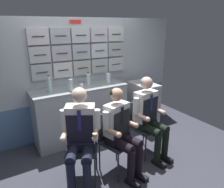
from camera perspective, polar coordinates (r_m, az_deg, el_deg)
The scene contains 16 objects.
ground at distance 3.40m, azimuth 1.94°, elevation -19.02°, with size 4.80×4.80×0.04m, color #373742.
galley_bulkhead at distance 4.03m, azimuth -8.55°, elevation 4.60°, with size 4.20×0.14×2.15m.
galley_counter at distance 3.93m, azimuth -8.25°, elevation -5.07°, with size 1.69×0.53×0.98m.
service_trolley at distance 4.41m, azimuth 8.25°, elevation -2.46°, with size 0.40×0.65×0.91m.
folding_chair_left at distance 2.97m, azimuth -7.99°, elevation -12.15°, with size 0.55×0.55×0.87m.
crew_member_left at distance 2.74m, azimuth -8.51°, elevation -10.46°, with size 0.60×0.70×1.31m.
folding_chair_center at distance 3.07m, azimuth 0.11°, elevation -10.91°, with size 0.49×0.49×0.87m.
crew_member_center at distance 2.90m, azimuth 2.50°, elevation -9.43°, with size 0.49×0.64×1.25m.
folding_chair_near_trolley at distance 3.51m, azimuth 7.79°, elevation -7.14°, with size 0.46×0.46×0.87m.
crew_member_near_trolley at distance 3.34m, azimuth 9.96°, elevation -5.29°, with size 0.50×0.65×1.29m.
water_bottle_tall at distance 3.86m, azimuth -6.39°, elevation 4.06°, with size 0.07×0.07×0.24m.
water_bottle_blue_cap at distance 3.53m, azimuth -10.97°, elevation 2.49°, with size 0.06×0.06×0.24m.
water_bottle_short at distance 3.56m, azimuth -16.46°, elevation 2.56°, with size 0.07×0.07×0.28m.
water_bottle_clear at distance 3.94m, azimuth -0.99°, elevation 4.40°, with size 0.08×0.08×0.23m.
paper_cup_tan at distance 3.69m, azimuth -11.34°, elevation 1.89°, with size 0.07×0.07×0.06m.
espresso_cup_small at distance 3.66m, azimuth -8.25°, elevation 2.12°, with size 0.07×0.07×0.09m.
Camera 1 is at (-1.49, -2.25, 2.04)m, focal length 34.03 mm.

